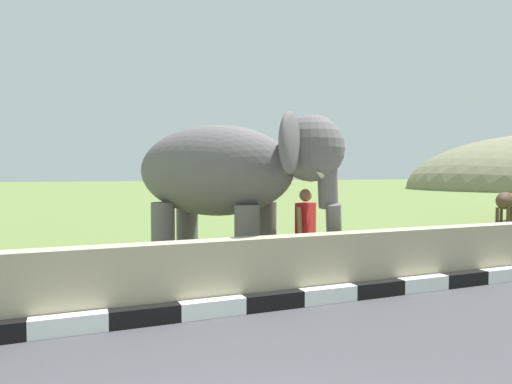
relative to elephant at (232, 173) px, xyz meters
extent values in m
cube|color=white|center=(-2.85, -2.19, -1.82)|extent=(0.90, 0.20, 0.24)
cube|color=black|center=(-1.95, -2.19, -1.82)|extent=(0.90, 0.20, 0.24)
cube|color=white|center=(-1.05, -2.19, -1.82)|extent=(0.90, 0.20, 0.24)
cube|color=black|center=(-0.15, -2.19, -1.82)|extent=(0.90, 0.20, 0.24)
cube|color=white|center=(0.75, -2.19, -1.82)|extent=(0.90, 0.20, 0.24)
cube|color=black|center=(1.65, -2.19, -1.82)|extent=(0.90, 0.20, 0.24)
cube|color=white|center=(2.55, -2.19, -1.82)|extent=(0.90, 0.20, 0.24)
cube|color=black|center=(3.45, -2.19, -1.82)|extent=(0.90, 0.20, 0.24)
cube|color=white|center=(4.35, -2.19, -1.82)|extent=(0.90, 0.20, 0.24)
cube|color=tan|center=(-0.05, -1.89, -1.44)|extent=(28.00, 0.36, 1.00)
cylinder|color=#625D60|center=(0.66, -0.01, -1.24)|extent=(0.44, 0.44, 1.40)
cylinder|color=#625D60|center=(0.04, -0.66, -1.24)|extent=(0.44, 0.44, 1.40)
cylinder|color=#625D60|center=(-0.57, 1.16, -1.24)|extent=(0.44, 0.44, 1.40)
cylinder|color=#625D60|center=(-1.19, 0.51, -1.24)|extent=(0.44, 0.44, 1.40)
ellipsoid|color=#625D60|center=(-0.26, 0.25, 0.05)|extent=(3.35, 3.30, 1.70)
sphere|color=#625D60|center=(1.09, -1.04, 0.44)|extent=(1.16, 1.16, 1.16)
ellipsoid|color=#D84C8C|center=(1.30, -1.24, 0.59)|extent=(0.70, 0.71, 0.44)
ellipsoid|color=#625D60|center=(1.52, -0.38, 0.49)|extent=(0.80, 0.82, 1.00)
ellipsoid|color=#625D60|center=(0.44, -1.50, 0.49)|extent=(0.80, 0.82, 1.00)
cylinder|color=#625D60|center=(1.30, -1.24, -0.11)|extent=(0.59, 0.59, 0.99)
cylinder|color=#625D60|center=(1.38, -1.32, -0.91)|extent=(0.46, 0.47, 0.83)
cone|color=beige|center=(1.45, -1.00, -0.01)|extent=(0.49, 0.51, 0.22)
cone|color=beige|center=(1.06, -1.40, -0.01)|extent=(0.49, 0.51, 0.22)
cylinder|color=navy|center=(1.27, -0.59, -1.53)|extent=(0.15, 0.15, 0.82)
cylinder|color=navy|center=(1.11, -0.71, -1.53)|extent=(0.15, 0.15, 0.82)
cube|color=red|center=(1.19, -0.65, -0.83)|extent=(0.46, 0.43, 0.58)
cylinder|color=#9E7251|center=(1.40, -0.49, -0.86)|extent=(0.17, 0.16, 0.53)
cylinder|color=#9E7251|center=(0.99, -0.81, -0.86)|extent=(0.18, 0.16, 0.53)
sphere|color=#9E7251|center=(1.19, -0.65, -0.40)|extent=(0.23, 0.23, 0.23)
cylinder|color=#473323|center=(12.86, 4.95, -1.61)|extent=(0.12, 0.12, 0.65)
cylinder|color=#473323|center=(13.05, 4.64, -1.61)|extent=(0.12, 0.12, 0.65)
cylinder|color=#473323|center=(12.09, 4.48, -1.61)|extent=(0.12, 0.12, 0.65)
cylinder|color=#473323|center=(12.28, 4.17, -1.61)|extent=(0.12, 0.12, 0.65)
ellipsoid|color=#473323|center=(12.57, 4.56, -1.04)|extent=(1.59, 1.29, 0.66)
ellipsoid|color=#473323|center=(13.37, 5.05, -0.94)|extent=(0.48, 0.43, 0.32)
camera|label=1|loc=(-2.86, -8.14, 0.01)|focal=32.64mm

